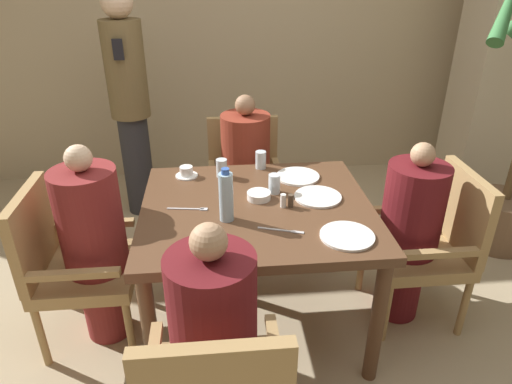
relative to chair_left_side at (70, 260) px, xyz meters
The scene contains 25 objects.
ground_plane 1.09m from the chair_left_side, ahead, with size 16.00×16.00×0.00m, color tan.
wall_back 2.52m from the chair_left_side, 65.58° to the left, with size 8.00×0.06×2.80m.
pillar_stone 3.58m from the chair_left_side, 27.21° to the left, with size 0.48×0.48×2.70m.
dining_table 0.99m from the chair_left_side, ahead, with size 1.17×1.03×0.76m.
chair_left_side is the anchor object (origin of this frame).
diner_in_left_chair 0.16m from the chair_left_side, ahead, with size 0.32×0.32×1.12m.
chair_far_side 1.32m from the chair_left_side, 42.86° to the left, with size 0.50×0.50×0.89m.
diner_in_far_chair 1.24m from the chair_left_side, 38.15° to the left, with size 0.32×0.32×1.12m.
chair_right_side 1.94m from the chair_left_side, ahead, with size 0.50×0.50×0.89m.
diner_in_right_chair 1.80m from the chair_left_side, ahead, with size 0.32×0.32×1.07m.
diner_in_near_chair 1.06m from the chair_left_side, 45.97° to the right, with size 0.32×0.32×1.12m.
standing_host 1.48m from the chair_left_side, 83.91° to the left, with size 0.29×0.33×1.73m.
plate_main_left 1.30m from the chair_left_side, 14.03° to the left, with size 0.25×0.25×0.01m.
plate_main_right 1.41m from the chair_left_side, 13.84° to the right, with size 0.25×0.25×0.01m.
plate_dessert_center 1.33m from the chair_left_side, ahead, with size 0.25×0.25×0.01m.
teacup_with_saucer 0.77m from the chair_left_side, 32.50° to the left, with size 0.13×0.13×0.06m.
bowl_small 1.03m from the chair_left_side, ahead, with size 0.12×0.12×0.04m.
water_bottle 0.91m from the chair_left_side, ahead, with size 0.07×0.07×0.27m.
glass_tall_near 1.13m from the chair_left_side, ahead, with size 0.06×0.06×0.10m.
glass_tall_mid 0.94m from the chair_left_side, 24.26° to the left, with size 0.06×0.06×0.10m.
glass_tall_far 1.18m from the chair_left_side, 23.85° to the left, with size 0.06×0.06×0.10m.
salt_shaker 1.14m from the chair_left_side, ahead, with size 0.03×0.03×0.07m.
pepper_shaker 1.18m from the chair_left_side, ahead, with size 0.03×0.03×0.07m.
fork_beside_plate 0.70m from the chair_left_side, ahead, with size 0.20×0.04×0.00m.
knife_beside_plate 1.13m from the chair_left_side, 13.37° to the right, with size 0.21×0.08×0.00m.
Camera 1 is at (-0.20, -2.01, 1.88)m, focal length 32.00 mm.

